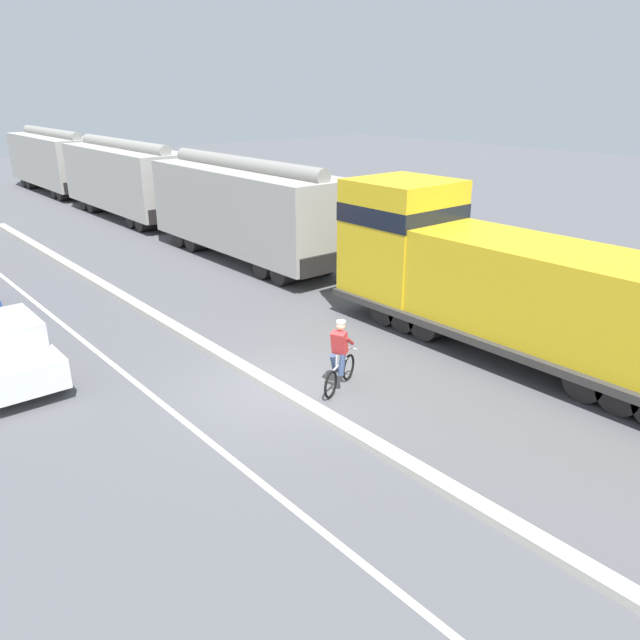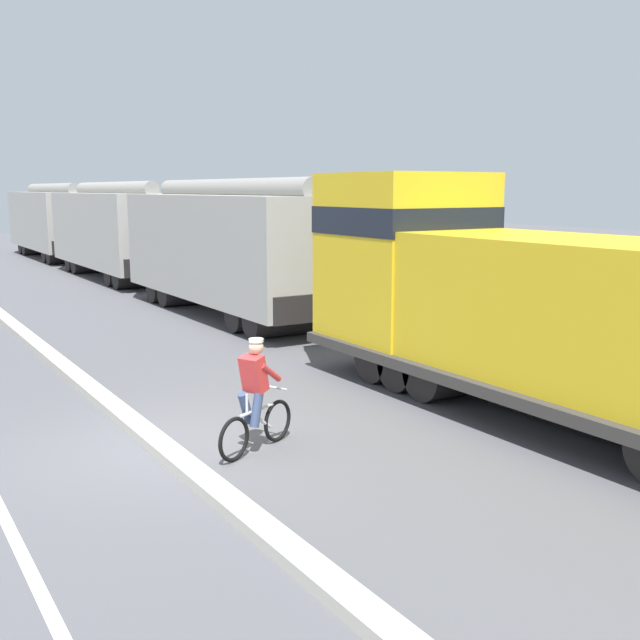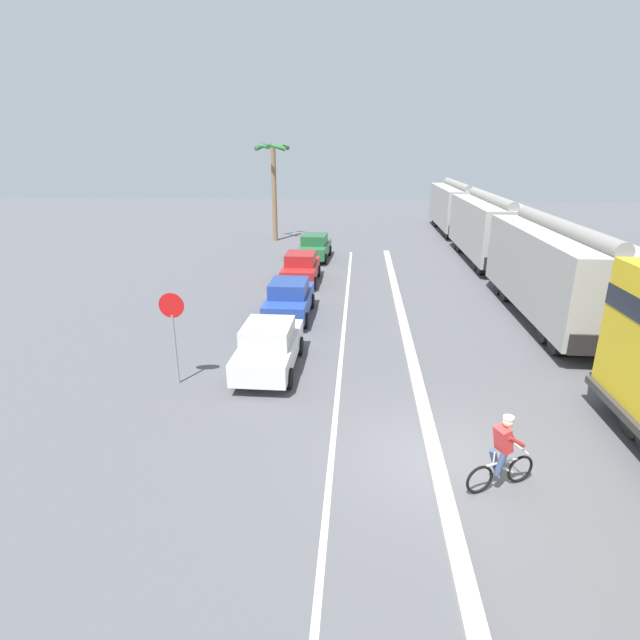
# 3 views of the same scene
# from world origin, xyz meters

# --- Properties ---
(ground_plane) EXTENTS (120.00, 120.00, 0.00)m
(ground_plane) POSITION_xyz_m (0.00, 0.00, 0.00)
(ground_plane) COLOR #56565B
(median_curb) EXTENTS (0.36, 36.00, 0.16)m
(median_curb) POSITION_xyz_m (0.00, 6.00, 0.08)
(median_curb) COLOR beige
(median_curb) RESTS_ON ground
(lane_stripe) EXTENTS (0.14, 36.00, 0.01)m
(lane_stripe) POSITION_xyz_m (-2.40, 6.00, 0.00)
(lane_stripe) COLOR silver
(lane_stripe) RESTS_ON ground
(locomotive) EXTENTS (3.10, 11.61, 4.20)m
(locomotive) POSITION_xyz_m (6.15, -1.71, 1.80)
(locomotive) COLOR gold
(locomotive) RESTS_ON ground
(hopper_car_lead) EXTENTS (2.90, 10.60, 4.18)m
(hopper_car_lead) POSITION_xyz_m (6.15, 10.45, 2.08)
(hopper_car_lead) COLOR #A3A199
(hopper_car_lead) RESTS_ON ground
(hopper_car_middle) EXTENTS (2.90, 10.60, 4.18)m
(hopper_car_middle) POSITION_xyz_m (6.15, 22.05, 2.08)
(hopper_car_middle) COLOR #A8A59D
(hopper_car_middle) RESTS_ON ground
(hopper_car_trailing) EXTENTS (2.90, 10.60, 4.18)m
(hopper_car_trailing) POSITION_xyz_m (6.15, 33.65, 2.08)
(hopper_car_trailing) COLOR #A5A39B
(hopper_car_trailing) RESTS_ON ground
(parked_car_white) EXTENTS (1.87, 4.22, 1.62)m
(parked_car_white) POSITION_xyz_m (-4.69, 4.66, 0.82)
(parked_car_white) COLOR silver
(parked_car_white) RESTS_ON ground
(cyclist) EXTENTS (1.58, 0.79, 1.71)m
(cyclist) POSITION_xyz_m (1.21, -0.90, 0.82)
(cyclist) COLOR black
(cyclist) RESTS_ON ground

